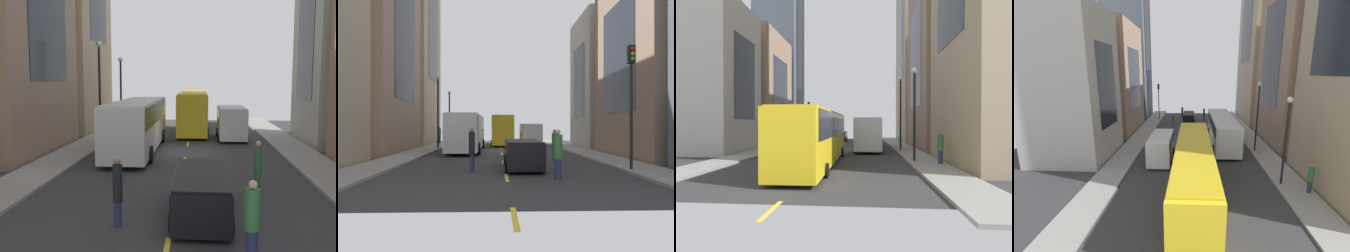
{
  "view_description": "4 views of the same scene",
  "coord_description": "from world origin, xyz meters",
  "views": [
    {
      "loc": [
        0.89,
        -24.87,
        4.66
      ],
      "look_at": [
        -1.26,
        0.52,
        1.62
      ],
      "focal_mm": 40.92,
      "sensor_mm": 36.0,
      "label": 1
    },
    {
      "loc": [
        -0.45,
        -28.59,
        2.31
      ],
      "look_at": [
        0.49,
        1.85,
        2.34
      ],
      "focal_mm": 32.51,
      "sensor_mm": 36.0,
      "label": 2
    },
    {
      "loc": [
        -3.01,
        29.11,
        2.75
      ],
      "look_at": [
        -0.9,
        3.65,
        2.56
      ],
      "focal_mm": 28.21,
      "sensor_mm": 36.0,
      "label": 3
    },
    {
      "loc": [
        0.41,
        26.11,
        8.46
      ],
      "look_at": [
        1.59,
        0.13,
        2.17
      ],
      "focal_mm": 24.04,
      "sensor_mm": 36.0,
      "label": 4
    }
  ],
  "objects": [
    {
      "name": "lane_stripe_3",
      "position": [
        0.0,
        -3.0,
        0.01
      ],
      "size": [
        0.16,
        2.0,
        0.01
      ],
      "primitive_type": "cube",
      "color": "yellow",
      "rests_on": "ground"
    },
    {
      "name": "sidewalk_west",
      "position": [
        -7.17,
        0.0,
        0.07
      ],
      "size": [
        2.46,
        44.0,
        0.15
      ],
      "primitive_type": "cube",
      "color": "gray",
      "rests_on": "ground"
    },
    {
      "name": "sidewalk_east",
      "position": [
        7.17,
        0.0,
        0.07
      ],
      "size": [
        2.46,
        44.0,
        0.15
      ],
      "primitive_type": "cube",
      "color": "gray",
      "rests_on": "ground"
    },
    {
      "name": "lane_stripe_5",
      "position": [
        0.0,
        9.0,
        0.01
      ],
      "size": [
        0.16,
        2.0,
        0.01
      ],
      "primitive_type": "cube",
      "color": "yellow",
      "rests_on": "ground"
    },
    {
      "name": "lane_stripe_6",
      "position": [
        0.0,
        15.0,
        0.01
      ],
      "size": [
        0.16,
        2.0,
        0.01
      ],
      "primitive_type": "cube",
      "color": "yellow",
      "rests_on": "ground"
    },
    {
      "name": "building_east_0",
      "position": [
        12.2,
        -16.39,
        19.39
      ],
      "size": [
        7.27,
        7.13,
        38.78
      ],
      "color": "#4C5666",
      "rests_on": "ground"
    },
    {
      "name": "lane_stripe_0",
      "position": [
        0.0,
        -21.0,
        0.01
      ],
      "size": [
        0.16,
        2.0,
        0.01
      ],
      "primitive_type": "cube",
      "color": "yellow",
      "rests_on": "ground"
    },
    {
      "name": "ground_plane",
      "position": [
        0.0,
        0.0,
        0.0
      ],
      "size": [
        40.79,
        40.79,
        0.0
      ],
      "primitive_type": "plane",
      "color": "#333335"
    },
    {
      "name": "pedestrian_waiting_curb",
      "position": [
        -7.9,
        11.35,
        1.27
      ],
      "size": [
        0.4,
        0.4,
        2.12
      ],
      "rotation": [
        0.0,
        0.0,
        3.19
      ],
      "color": "navy",
      "rests_on": "ground"
    },
    {
      "name": "lane_stripe_2",
      "position": [
        0.0,
        -9.0,
        0.01
      ],
      "size": [
        0.16,
        2.0,
        0.01
      ],
      "primitive_type": "cube",
      "color": "yellow",
      "rests_on": "ground"
    },
    {
      "name": "lane_stripe_1",
      "position": [
        0.0,
        -15.0,
        0.01
      ],
      "size": [
        0.16,
        2.0,
        0.01
      ],
      "primitive_type": "cube",
      "color": "yellow",
      "rests_on": "ground"
    },
    {
      "name": "delivery_van_white",
      "position": [
        3.36,
        5.55,
        1.51
      ],
      "size": [
        2.25,
        5.09,
        2.58
      ],
      "color": "white",
      "rests_on": "ground"
    },
    {
      "name": "pedestrian_crossing_mid",
      "position": [
        3.37,
        -8.61,
        1.13
      ],
      "size": [
        0.34,
        0.34,
        2.12
      ],
      "rotation": [
        0.0,
        0.0,
        3.26
      ],
      "color": "#336B38",
      "rests_on": "ground"
    },
    {
      "name": "traffic_light_near_corner",
      "position": [
        6.34,
        -13.51,
        4.46
      ],
      "size": [
        0.32,
        0.44,
        6.24
      ],
      "color": "black",
      "rests_on": "ground"
    },
    {
      "name": "lane_stripe_7",
      "position": [
        0.0,
        21.0,
        0.01
      ],
      "size": [
        0.16,
        2.0,
        0.01
      ],
      "primitive_type": "cube",
      "color": "yellow",
      "rests_on": "ground"
    },
    {
      "name": "lane_stripe_4",
      "position": [
        0.0,
        3.0,
        0.01
      ],
      "size": [
        0.16,
        2.0,
        0.01
      ],
      "primitive_type": "cube",
      "color": "yellow",
      "rests_on": "ground"
    },
    {
      "name": "car_black_0",
      "position": [
        0.96,
        -12.09,
        0.91
      ],
      "size": [
        1.99,
        4.75,
        1.54
      ],
      "color": "black",
      "rests_on": "ground"
    },
    {
      "name": "building_east_1",
      "position": [
        11.79,
        -6.16,
        7.45
      ],
      "size": [
        6.45,
        10.55,
        14.91
      ],
      "color": "#937760",
      "rests_on": "ground"
    },
    {
      "name": "building_east_2",
      "position": [
        12.02,
        4.59,
        7.14
      ],
      "size": [
        6.92,
        7.74,
        14.28
      ],
      "color": "#B7B2A8",
      "rests_on": "ground"
    },
    {
      "name": "pedestrian_walking_far",
      "position": [
        2.23,
        -15.36,
        1.15
      ],
      "size": [
        0.4,
        0.4,
        2.18
      ],
      "rotation": [
        0.0,
        0.0,
        4.4
      ],
      "color": "navy",
      "rests_on": "ground"
    },
    {
      "name": "building_west_1",
      "position": [
        -12.52,
        -1.18,
        10.31
      ],
      "size": [
        7.92,
        10.63,
        20.62
      ],
      "color": "#937760",
      "rests_on": "ground"
    },
    {
      "name": "streetlamp_near",
      "position": [
        -6.44,
        10.09,
        4.24
      ],
      "size": [
        0.44,
        0.44,
        6.62
      ],
      "color": "black",
      "rests_on": "ground"
    },
    {
      "name": "building_west_0",
      "position": [
        -13.43,
        -14.71,
        22.22
      ],
      "size": [
        9.76,
        11.95,
        44.44
      ],
      "color": "tan",
      "rests_on": "ground"
    },
    {
      "name": "streetcar_yellow",
      "position": [
        0.26,
        11.36,
        2.13
      ],
      "size": [
        2.7,
        14.19,
        3.59
      ],
      "color": "yellow",
      "rests_on": "ground"
    },
    {
      "name": "streetlamp_far",
      "position": [
        -6.44,
        2.61,
        4.61
      ],
      "size": [
        0.44,
        0.44,
        7.32
      ],
      "color": "black",
      "rests_on": "ground"
    },
    {
      "name": "pedestrian_crossing_near",
      "position": [
        -1.7,
        -13.21,
        1.21
      ],
      "size": [
        0.31,
        0.31,
        2.25
      ],
      "rotation": [
        0.0,
        0.0,
        1.63
      ],
      "color": "navy",
      "rests_on": "ground"
    },
    {
      "name": "city_bus_white",
      "position": [
        -3.18,
        -0.14,
        2.01
      ],
      "size": [
        2.81,
        11.78,
        3.35
      ],
      "color": "silver",
      "rests_on": "ground"
    }
  ]
}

